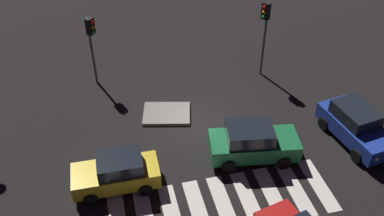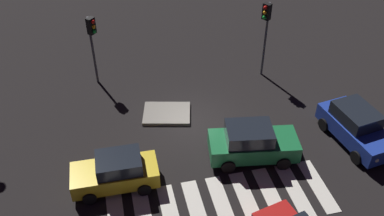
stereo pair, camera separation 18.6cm
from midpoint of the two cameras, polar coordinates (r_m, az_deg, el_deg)
name	(u,v)px [view 2 (the right image)]	position (r m, az deg, el deg)	size (l,w,h in m)	color
ground_plane	(192,122)	(23.29, 0.23, -1.93)	(80.00, 80.00, 0.00)	black
traffic_island	(167,114)	(23.78, -3.14, -0.74)	(2.93, 2.46, 0.18)	gray
car_yellow	(116,172)	(19.77, -9.79, -8.37)	(3.96, 1.92, 1.71)	gold
car_blue	(356,126)	(23.19, 21.15, -2.29)	(2.52, 4.49, 1.88)	#1E389E
car_green	(252,143)	(20.94, 8.24, -4.61)	(4.50, 2.54, 1.88)	#196B38
traffic_light_north	(266,22)	(25.53, 9.99, 11.13)	(0.53, 0.54, 4.79)	#47474C
traffic_light_west	(92,35)	(25.19, -12.90, 9.46)	(0.54, 0.53, 4.33)	#47474C
crosswalk_near	(222,204)	(19.42, 4.23, -12.56)	(9.90, 3.20, 0.02)	silver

